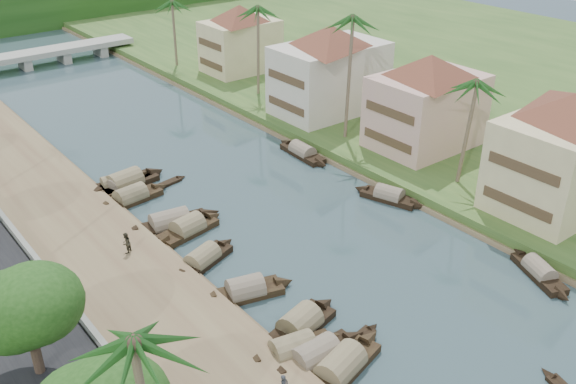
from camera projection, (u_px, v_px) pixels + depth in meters
ground at (385, 282)px, 48.23m from camera, size 220.00×220.00×0.00m
left_bank at (76, 237)px, 53.19m from camera, size 10.00×180.00×0.80m
right_bank at (375, 135)px, 72.27m from camera, size 16.00×180.00×1.20m
retaining_wall at (22, 244)px, 50.45m from camera, size 0.40×180.00×1.10m
far_right_fill at (557, 74)px, 92.55m from camera, size 60.00×220.00×1.15m
bridge at (44, 54)px, 97.52m from camera, size 28.00×4.00×2.40m
building_near at (565, 150)px, 54.27m from camera, size 14.85×14.85×10.20m
building_mid at (427, 100)px, 66.07m from camera, size 14.11×14.11×9.70m
building_far at (330, 68)px, 75.15m from camera, size 15.59×15.59×10.20m
building_distant at (240, 38)px, 89.84m from camera, size 12.62×12.62×9.20m
sampan_2 at (340, 368)px, 39.54m from camera, size 9.32×4.10×2.39m
sampan_3 at (316, 357)px, 40.43m from camera, size 8.55×2.11×2.28m
sampan_4 at (293, 351)px, 40.89m from camera, size 8.21×3.36×2.27m
sampan_5 at (300, 326)px, 43.13m from camera, size 8.07×3.78×2.47m
sampan_6 at (246, 291)px, 46.55m from camera, size 7.88×3.73×2.29m
sampan_7 at (203, 260)px, 50.16m from camera, size 7.90×4.06×2.10m
sampan_8 at (188, 229)px, 54.34m from camera, size 7.79×3.12×2.34m
sampan_9 at (170, 223)px, 55.16m from camera, size 9.68×3.30×2.38m
sampan_10 at (131, 198)px, 59.30m from camera, size 8.38×2.65×2.26m
sampan_11 at (125, 183)px, 61.90m from camera, size 9.29×3.19×2.56m
sampan_12 at (123, 185)px, 61.64m from camera, size 8.43×3.90×2.01m
sampan_13 at (114, 184)px, 61.76m from camera, size 6.73×2.19×1.87m
sampan_14 at (539, 272)px, 48.72m from camera, size 4.27×7.45×1.87m
sampan_15 at (389, 196)px, 59.54m from camera, size 3.79×7.51×2.02m
sampan_16 at (303, 152)px, 68.37m from camera, size 2.02×8.47×2.07m
canoe_1 at (354, 344)px, 41.96m from camera, size 5.55×1.91×0.89m
canoe_2 at (162, 186)px, 62.14m from camera, size 5.87×1.79×0.85m
palm_1 at (472, 86)px, 56.27m from camera, size 3.20×3.20×11.11m
palm_2 at (351, 21)px, 64.43m from camera, size 3.20×3.20×14.45m
palm_3 at (257, 10)px, 78.13m from camera, size 3.20×3.20×12.44m
palm_4 at (140, 344)px, 24.18m from camera, size 3.20×3.20×12.53m
palm_7 at (172, 3)px, 90.19m from camera, size 3.20×3.20×10.64m
tree_2 at (25, 307)px, 35.77m from camera, size 5.48×5.48×7.03m
tree_6 at (345, 58)px, 79.91m from camera, size 4.69×4.69×6.92m
person_far at (126, 243)px, 50.02m from camera, size 1.07×1.03×1.74m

